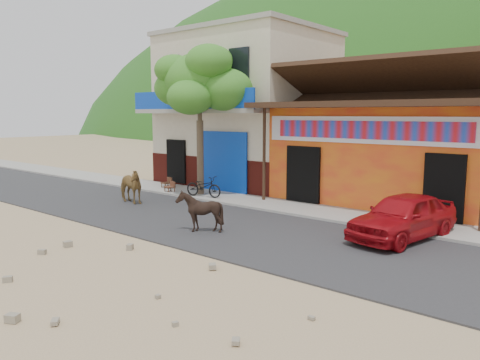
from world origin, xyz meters
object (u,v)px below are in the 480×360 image
object	(u,v)px
cow_dark	(200,211)
cafe_chair_left	(166,178)
cafe_chair_right	(170,182)
cow_tan	(129,186)
red_car	(403,216)
scooter	(204,186)
tree	(200,120)

from	to	relation	value
cow_dark	cafe_chair_left	world-z (taller)	cow_dark
cow_dark	cafe_chair_right	size ratio (longest dim) A/B	1.50
cow_tan	cow_dark	xyz separation A→B (m)	(5.13, -1.39, -0.06)
red_car	scooter	size ratio (longest dim) A/B	2.30
scooter	cafe_chair_right	xyz separation A→B (m)	(-2.00, -0.01, -0.02)
tree	scooter	world-z (taller)	tree
red_car	scooter	xyz separation A→B (m)	(-8.30, 0.87, -0.12)
cow_tan	cafe_chair_right	bearing A→B (deg)	14.95
cow_dark	scooter	bearing A→B (deg)	-129.94
tree	cow_tan	world-z (taller)	tree
cow_tan	cafe_chair_left	xyz separation A→B (m)	(-1.34, 3.04, -0.15)
tree	cow_tan	size ratio (longest dim) A/B	3.86
tree	cow_tan	bearing A→B (deg)	-108.78
tree	cow_dark	size ratio (longest dim) A/B	5.06
cow_tan	red_car	bearing A→B (deg)	-76.15
cow_tan	red_car	world-z (taller)	cow_tan
red_car	cafe_chair_right	size ratio (longest dim) A/B	4.63
tree	cafe_chair_left	size ratio (longest dim) A/B	7.10
cow_tan	cafe_chair_left	distance (m)	3.33
tree	cafe_chair_left	bearing A→B (deg)	175.51
scooter	cow_dark	bearing A→B (deg)	-147.15
scooter	cafe_chair_right	distance (m)	2.00
cow_dark	cafe_chair_right	xyz separation A→B (m)	(-5.55, 3.81, -0.12)
red_car	cafe_chair_left	distance (m)	11.32
cow_dark	cafe_chair_left	distance (m)	7.84
cafe_chair_right	cow_tan	bearing A→B (deg)	-70.48
red_car	tree	bearing A→B (deg)	-177.77
cow_tan	cow_dark	size ratio (longest dim) A/B	1.31
cow_dark	cow_tan	bearing A→B (deg)	-98.12
cow_dark	scooter	xyz separation A→B (m)	(-3.55, 3.82, -0.09)
cow_tan	red_car	xyz separation A→B (m)	(9.88, 1.55, -0.03)
cow_dark	cafe_chair_left	size ratio (longest dim) A/B	1.40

